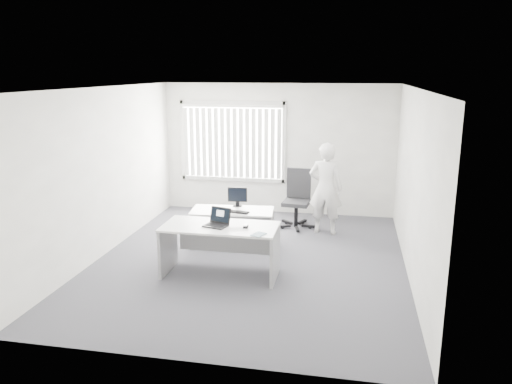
% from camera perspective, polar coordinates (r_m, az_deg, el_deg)
% --- Properties ---
extents(ground, '(6.00, 6.00, 0.00)m').
position_cam_1_polar(ground, '(8.31, -0.69, -7.86)').
color(ground, '#504F57').
rests_on(ground, ground).
extents(wall_back, '(5.00, 0.02, 2.80)m').
position_cam_1_polar(wall_back, '(10.81, 2.51, 4.90)').
color(wall_back, white).
rests_on(wall_back, ground).
extents(wall_front, '(5.00, 0.02, 2.80)m').
position_cam_1_polar(wall_front, '(5.11, -7.58, -5.35)').
color(wall_front, white).
rests_on(wall_front, ground).
extents(wall_left, '(0.02, 6.00, 2.80)m').
position_cam_1_polar(wall_left, '(8.75, -16.98, 2.20)').
color(wall_left, white).
rests_on(wall_left, ground).
extents(wall_right, '(0.02, 6.00, 2.80)m').
position_cam_1_polar(wall_right, '(7.80, 17.56, 0.81)').
color(wall_right, white).
rests_on(wall_right, ground).
extents(ceiling, '(5.00, 6.00, 0.02)m').
position_cam_1_polar(ceiling, '(7.73, -0.75, 11.82)').
color(ceiling, white).
rests_on(ceiling, wall_back).
extents(window, '(2.32, 0.06, 1.76)m').
position_cam_1_polar(window, '(10.94, -2.72, 5.80)').
color(window, beige).
rests_on(window, wall_back).
extents(blinds, '(2.20, 0.10, 1.50)m').
position_cam_1_polar(blinds, '(10.89, -2.80, 5.60)').
color(blinds, silver).
rests_on(blinds, wall_back).
extents(desk_near, '(1.73, 0.81, 0.79)m').
position_cam_1_polar(desk_near, '(7.59, -4.11, -5.45)').
color(desk_near, white).
rests_on(desk_near, ground).
extents(desk_far, '(1.51, 0.82, 0.66)m').
position_cam_1_polar(desk_far, '(8.87, -2.72, -3.21)').
color(desk_far, white).
rests_on(desk_far, ground).
extents(office_chair, '(0.72, 0.72, 1.16)m').
position_cam_1_polar(office_chair, '(10.00, 4.67, -1.96)').
color(office_chair, black).
rests_on(office_chair, ground).
extents(person, '(0.69, 0.50, 1.76)m').
position_cam_1_polar(person, '(9.55, 7.97, 0.41)').
color(person, silver).
rests_on(person, ground).
extents(laptop, '(0.41, 0.38, 0.26)m').
position_cam_1_polar(laptop, '(7.45, -4.67, -2.99)').
color(laptop, black).
rests_on(laptop, desk_near).
extents(paper_sheet, '(0.36, 0.31, 0.00)m').
position_cam_1_polar(paper_sheet, '(7.35, -1.99, -4.25)').
color(paper_sheet, silver).
rests_on(paper_sheet, desk_near).
extents(mouse, '(0.07, 0.11, 0.05)m').
position_cam_1_polar(mouse, '(7.41, -1.18, -3.92)').
color(mouse, silver).
rests_on(mouse, paper_sheet).
extents(booklet, '(0.23, 0.26, 0.01)m').
position_cam_1_polar(booklet, '(7.10, 0.29, -4.86)').
color(booklet, white).
rests_on(booklet, desk_near).
extents(keyboard, '(0.44, 0.21, 0.02)m').
position_cam_1_polar(keyboard, '(8.67, -2.19, -2.29)').
color(keyboard, black).
rests_on(keyboard, desk_far).
extents(monitor, '(0.36, 0.13, 0.35)m').
position_cam_1_polar(monitor, '(9.01, -2.13, -0.57)').
color(monitor, black).
rests_on(monitor, desk_far).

